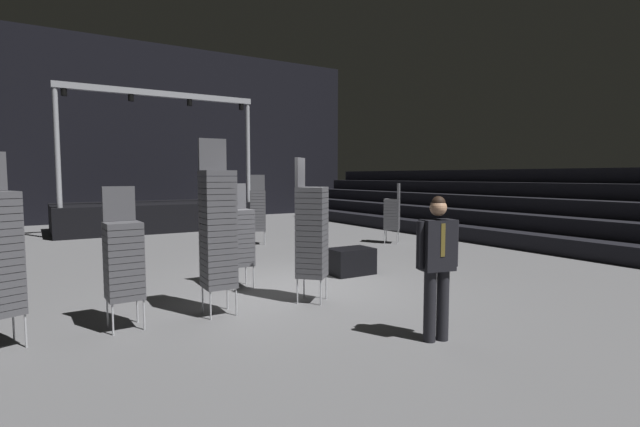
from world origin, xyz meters
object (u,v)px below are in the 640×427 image
object	(u,v)px
stage_riser	(155,214)
equipment_road_case	(351,261)
chair_stack_mid_right	(124,258)
chair_stack_mid_left	(312,230)
chair_stack_rear_right	(258,210)
chair_stack_mid_centre	(392,213)
man_with_tie	(437,259)
chair_stack_front_left	(218,227)
chair_stack_rear_left	(239,236)

from	to	relation	value
stage_riser	equipment_road_case	distance (m)	10.68
stage_riser	chair_stack_mid_right	world-z (taller)	stage_riser
chair_stack_mid_left	chair_stack_rear_right	size ratio (longest dim) A/B	1.12
stage_riser	chair_stack_mid_left	world-z (taller)	stage_riser
chair_stack_mid_centre	chair_stack_rear_right	size ratio (longest dim) A/B	0.88
chair_stack_rear_right	equipment_road_case	distance (m)	4.91
man_with_tie	chair_stack_rear_right	distance (m)	8.68
chair_stack_front_left	chair_stack_rear_left	xyz separation A→B (m)	(0.88, 1.40, -0.34)
chair_stack_mid_left	chair_stack_rear_left	distance (m)	1.65
man_with_tie	chair_stack_rear_right	size ratio (longest dim) A/B	0.87
man_with_tie	chair_stack_rear_right	world-z (taller)	chair_stack_rear_right
chair_stack_rear_left	equipment_road_case	world-z (taller)	chair_stack_rear_left
man_with_tie	chair_stack_rear_right	bearing A→B (deg)	-85.77
chair_stack_rear_left	stage_riser	bearing A→B (deg)	-92.34
chair_stack_rear_right	stage_riser	bearing A→B (deg)	128.64
stage_riser	chair_stack_rear_right	size ratio (longest dim) A/B	3.37
chair_stack_mid_right	chair_stack_mid_centre	world-z (taller)	chair_stack_mid_right
man_with_tie	chair_stack_mid_right	size ratio (longest dim) A/B	0.95
man_with_tie	chair_stack_mid_left	distance (m)	2.38
stage_riser	equipment_road_case	world-z (taller)	stage_riser
chair_stack_mid_centre	chair_stack_rear_left	bearing A→B (deg)	162.53
stage_riser	chair_stack_mid_centre	size ratio (longest dim) A/B	3.85
chair_stack_mid_centre	chair_stack_mid_right	bearing A→B (deg)	164.51
chair_stack_mid_centre	equipment_road_case	xyz separation A→B (m)	(-3.65, -2.96, -0.63)
chair_stack_mid_right	chair_stack_rear_left	bearing A→B (deg)	-149.95
chair_stack_mid_centre	chair_stack_front_left	bearing A→B (deg)	168.88
equipment_road_case	chair_stack_mid_left	bearing A→B (deg)	-142.18
equipment_road_case	chair_stack_mid_right	bearing A→B (deg)	-165.19
chair_stack_mid_centre	chair_stack_rear_left	distance (m)	6.63
chair_stack_rear_left	equipment_road_case	distance (m)	2.46
man_with_tie	chair_stack_mid_centre	distance (m)	8.34
chair_stack_rear_right	chair_stack_mid_left	bearing A→B (deg)	-84.41
equipment_road_case	chair_stack_mid_centre	bearing A→B (deg)	39.07
chair_stack_mid_right	man_with_tie	bearing A→B (deg)	139.45
man_with_tie	chair_stack_mid_centre	xyz separation A→B (m)	(5.02, 6.66, -0.11)
chair_stack_front_left	chair_stack_mid_right	xyz separation A→B (m)	(-1.27, 0.04, -0.34)
chair_stack_mid_centre	chair_stack_rear_right	distance (m)	4.01
chair_stack_rear_left	chair_stack_rear_right	bearing A→B (deg)	-115.80
chair_stack_front_left	chair_stack_mid_centre	xyz separation A→B (m)	(6.90, 4.20, -0.38)
chair_stack_rear_right	equipment_road_case	size ratio (longest dim) A/B	2.28
chair_stack_rear_right	chair_stack_mid_right	bearing A→B (deg)	-105.23
chair_stack_mid_left	chair_stack_rear_left	bearing A→B (deg)	-111.73
stage_riser	chair_stack_mid_right	bearing A→B (deg)	-104.10
stage_riser	man_with_tie	xyz separation A→B (m)	(0.20, -14.27, 0.44)
stage_riser	man_with_tie	bearing A→B (deg)	-89.20
man_with_tie	equipment_road_case	size ratio (longest dim) A/B	1.97
equipment_road_case	chair_stack_rear_right	bearing A→B (deg)	88.67
chair_stack_rear_left	chair_stack_rear_right	xyz separation A→B (m)	(2.48, 4.69, 0.08)
chair_stack_rear_right	chair_stack_rear_left	bearing A→B (deg)	-95.59
man_with_tie	stage_riser	bearing A→B (deg)	-75.14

